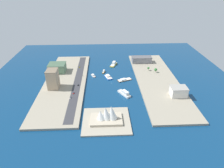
# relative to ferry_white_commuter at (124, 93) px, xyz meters

# --- Properties ---
(ground_plane) EXTENTS (440.00, 440.00, 0.00)m
(ground_plane) POSITION_rel_ferry_white_commuter_xyz_m (18.20, -43.47, -2.90)
(ground_plane) COLOR navy
(quay_west) EXTENTS (70.00, 240.00, 2.95)m
(quay_west) POSITION_rel_ferry_white_commuter_xyz_m (-61.87, -43.47, -1.43)
(quay_west) COLOR #9E937F
(quay_west) RESTS_ON ground_plane
(quay_east) EXTENTS (70.00, 240.00, 2.95)m
(quay_east) POSITION_rel_ferry_white_commuter_xyz_m (98.27, -43.47, -1.43)
(quay_east) COLOR #9E937F
(quay_east) RESTS_ON ground_plane
(peninsula_point) EXTENTS (60.07, 54.03, 2.00)m
(peninsula_point) POSITION_rel_ferry_white_commuter_xyz_m (29.52, 62.82, -1.90)
(peninsula_point) COLOR #A89E89
(peninsula_point) RESTS_ON ground_plane
(road_strip) EXTENTS (12.58, 228.00, 0.15)m
(road_strip) POSITION_rel_ferry_white_commuter_xyz_m (76.86, -43.47, 0.12)
(road_strip) COLOR #38383D
(road_strip) RESTS_ON quay_east
(ferry_white_commuter) EXTENTS (19.62, 25.80, 7.81)m
(ferry_white_commuter) POSITION_rel_ferry_white_commuter_xyz_m (0.00, 0.00, 0.00)
(ferry_white_commuter) COLOR silver
(ferry_white_commuter) RESTS_ON ground_plane
(ferry_yellow_fast) EXTENTS (16.04, 25.90, 6.89)m
(ferry_yellow_fast) POSITION_rel_ferry_white_commuter_xyz_m (10.46, -117.96, -0.51)
(ferry_yellow_fast) COLOR yellow
(ferry_yellow_fast) RESTS_ON ground_plane
(catamaran_blue) EXTENTS (15.18, 20.78, 4.60)m
(catamaran_blue) POSITION_rel_ferry_white_commuter_xyz_m (23.42, -60.22, -1.28)
(catamaran_blue) COLOR blue
(catamaran_blue) RESTS_ON ground_plane
(barge_flat_brown) EXTENTS (26.56, 17.37, 3.34)m
(barge_flat_brown) POSITION_rel_ferry_white_commuter_xyz_m (-4.81, -48.67, -1.73)
(barge_flat_brown) COLOR brown
(barge_flat_brown) RESTS_ON ground_plane
(yacht_sleek_gray) EXTENTS (9.71, 13.90, 3.87)m
(yacht_sleek_gray) POSITION_rel_ferry_white_commuter_xyz_m (51.00, -67.46, -1.53)
(yacht_sleek_gray) COLOR #999EA3
(yacht_sleek_gray) RESTS_ON ground_plane
(water_taxi_orange) EXTENTS (6.00, 12.30, 4.25)m
(water_taxi_orange) POSITION_rel_ferry_white_commuter_xyz_m (31.51, -83.39, -1.26)
(water_taxi_orange) COLOR orange
(water_taxi_orange) RESTS_ON ground_plane
(apartment_midrise_tan) EXTENTS (17.01, 21.58, 31.26)m
(apartment_midrise_tan) POSITION_rel_ferry_white_commuter_xyz_m (112.87, -23.29, 15.71)
(apartment_midrise_tan) COLOR tan
(apartment_midrise_tan) RESTS_ON quay_east
(terminal_long_green) EXTENTS (31.37, 26.97, 15.79)m
(terminal_long_green) POSITION_rel_ferry_white_commuter_xyz_m (119.19, -85.17, 7.97)
(terminal_long_green) COLOR slate
(terminal_long_green) RESTS_ON quay_east
(hotel_broad_white) EXTENTS (24.35, 18.90, 14.52)m
(hotel_broad_white) POSITION_rel_ferry_white_commuter_xyz_m (-80.46, 10.45, 7.34)
(hotel_broad_white) COLOR silver
(hotel_broad_white) RESTS_ON quay_west
(warehouse_low_gray) EXTENTS (41.88, 17.83, 12.24)m
(warehouse_low_gray) POSITION_rel_ferry_white_commuter_xyz_m (-48.51, -123.38, 6.20)
(warehouse_low_gray) COLOR gray
(warehouse_low_gray) RESTS_ON quay_west
(pickup_red) EXTENTS (2.16, 4.73, 1.59)m
(pickup_red) POSITION_rel_ferry_white_commuter_xyz_m (78.95, -3.03, 0.97)
(pickup_red) COLOR black
(pickup_red) RESTS_ON road_strip
(van_white) EXTENTS (2.09, 4.79, 1.56)m
(van_white) POSITION_rel_ferry_white_commuter_xyz_m (81.92, 10.22, 0.96)
(van_white) COLOR black
(van_white) RESTS_ON road_strip
(taxi_yellow_cab) EXTENTS (2.18, 5.05, 1.59)m
(taxi_yellow_cab) POSITION_rel_ferry_white_commuter_xyz_m (79.83, -102.80, 0.98)
(taxi_yellow_cab) COLOR black
(taxi_yellow_cab) RESTS_ON road_strip
(suv_black) EXTENTS (1.81, 4.30, 1.39)m
(suv_black) POSITION_rel_ferry_white_commuter_xyz_m (74.44, -28.56, 0.89)
(suv_black) COLOR black
(suv_black) RESTS_ON road_strip
(traffic_light_waterfront) EXTENTS (0.36, 0.36, 6.50)m
(traffic_light_waterfront) POSITION_rel_ferry_white_commuter_xyz_m (69.01, -59.95, 4.39)
(traffic_light_waterfront) COLOR black
(traffic_light_waterfront) RESTS_ON quay_east
(opera_landmark) EXTENTS (39.99, 25.35, 21.88)m
(opera_landmark) POSITION_rel_ferry_white_commuter_xyz_m (28.77, 62.82, 6.92)
(opera_landmark) COLOR #BCAD93
(opera_landmark) RESTS_ON peninsula_point
(park_tree_cluster) EXTENTS (17.01, 13.43, 8.25)m
(park_tree_cluster) POSITION_rel_ferry_white_commuter_xyz_m (-62.50, -75.73, 5.46)
(park_tree_cluster) COLOR brown
(park_tree_cluster) RESTS_ON quay_west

